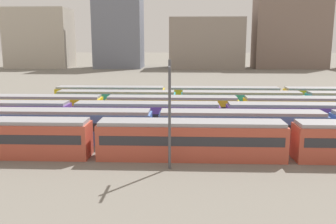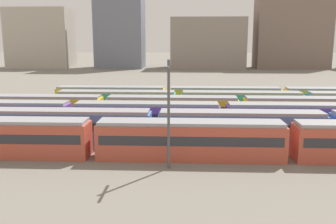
# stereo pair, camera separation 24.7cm
# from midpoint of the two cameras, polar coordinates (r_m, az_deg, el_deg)

# --- Properties ---
(ground_plane) EXTENTS (600.00, 600.00, 0.00)m
(ground_plane) POSITION_cam_midpoint_polar(r_m,az_deg,el_deg) (50.37, -12.09, -2.17)
(ground_plane) COLOR slate
(train_track_0) EXTENTS (55.80, 3.06, 3.75)m
(train_track_0) POSITION_cam_midpoint_polar(r_m,az_deg,el_deg) (35.66, 3.66, -4.26)
(train_track_0) COLOR #BC4C38
(train_track_0) RESTS_ON ground_plane
(train_track_1) EXTENTS (55.80, 3.06, 3.75)m
(train_track_1) POSITION_cam_midpoint_polar(r_m,az_deg,el_deg) (41.17, 11.37, -2.37)
(train_track_1) COLOR #4C70BC
(train_track_1) RESTS_ON ground_plane
(train_track_3) EXTENTS (74.70, 3.06, 3.75)m
(train_track_3) POSITION_cam_midpoint_polar(r_m,az_deg,el_deg) (51.46, 11.37, 0.31)
(train_track_3) COLOR yellow
(train_track_3) RESTS_ON ground_plane
(train_track_4) EXTENTS (74.70, 3.06, 3.75)m
(train_track_4) POSITION_cam_midpoint_polar(r_m,az_deg,el_deg) (58.82, 20.51, 1.15)
(train_track_4) COLOR teal
(train_track_4) RESTS_ON ground_plane
(catenary_pole_2) EXTENTS (0.24, 3.20, 9.70)m
(catenary_pole_2) POSITION_cam_midpoint_polar(r_m,az_deg,el_deg) (32.00, 0.32, 0.40)
(catenary_pole_2) COLOR #4C4C51
(catenary_pole_2) RESTS_ON ground_plane
(distant_building_0) EXTENTS (25.47, 15.49, 24.23)m
(distant_building_0) POSITION_cam_midpoint_polar(r_m,az_deg,el_deg) (165.08, -18.98, 10.75)
(distant_building_0) COLOR #B2A899
(distant_building_0) RESTS_ON ground_plane
(distant_building_1) EXTENTS (19.06, 16.13, 36.89)m
(distant_building_1) POSITION_cam_midpoint_polar(r_m,az_deg,el_deg) (156.25, -7.38, 13.59)
(distant_building_1) COLOR slate
(distant_building_1) RESTS_ON ground_plane
(distant_building_2) EXTENTS (29.46, 19.90, 20.12)m
(distant_building_2) POSITION_cam_midpoint_polar(r_m,az_deg,el_deg) (154.04, 6.13, 10.54)
(distant_building_2) COLOR gray
(distant_building_2) RESTS_ON ground_plane
(distant_building_3) EXTENTS (28.93, 12.83, 29.79)m
(distant_building_3) POSITION_cam_midpoint_polar(r_m,az_deg,el_deg) (159.70, 18.69, 11.78)
(distant_building_3) COLOR #7A665B
(distant_building_3) RESTS_ON ground_plane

